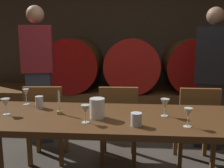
# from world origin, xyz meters

# --- Properties ---
(back_wall) EXTENTS (5.99, 0.24, 2.78)m
(back_wall) POSITION_xyz_m (0.00, 2.99, 1.39)
(back_wall) COLOR #473A2D
(back_wall) RESTS_ON ground
(barrel_shelf) EXTENTS (5.39, 0.90, 0.46)m
(barrel_shelf) POSITION_xyz_m (0.00, 2.44, 0.23)
(barrel_shelf) COLOR brown
(barrel_shelf) RESTS_ON ground
(wine_barrel_left) EXTENTS (0.87, 0.95, 0.87)m
(wine_barrel_left) POSITION_xyz_m (-0.96, 2.44, 0.89)
(wine_barrel_left) COLOR #513319
(wine_barrel_left) RESTS_ON barrel_shelf
(wine_barrel_center) EXTENTS (0.87, 0.95, 0.87)m
(wine_barrel_center) POSITION_xyz_m (0.00, 2.44, 0.89)
(wine_barrel_center) COLOR brown
(wine_barrel_center) RESTS_ON barrel_shelf
(wine_barrel_right) EXTENTS (0.87, 0.95, 0.87)m
(wine_barrel_right) POSITION_xyz_m (0.96, 2.44, 0.89)
(wine_barrel_right) COLOR brown
(wine_barrel_right) RESTS_ON barrel_shelf
(dining_table) EXTENTS (2.66, 0.80, 0.75)m
(dining_table) POSITION_xyz_m (-0.10, 0.05, 0.68)
(dining_table) COLOR #4C2D16
(dining_table) RESTS_ON ground
(chair_left) EXTENTS (0.43, 0.43, 0.88)m
(chair_left) POSITION_xyz_m (-0.92, 0.66, 0.49)
(chair_left) COLOR brown
(chair_left) RESTS_ON ground
(chair_center) EXTENTS (0.41, 0.41, 0.88)m
(chair_center) POSITION_xyz_m (-0.13, 0.71, 0.49)
(chair_center) COLOR brown
(chair_center) RESTS_ON ground
(chair_right) EXTENTS (0.40, 0.40, 0.88)m
(chair_right) POSITION_xyz_m (0.70, 0.71, 0.49)
(chair_right) COLOR brown
(chair_right) RESTS_ON ground
(guest_left) EXTENTS (0.42, 0.32, 1.75)m
(guest_left) POSITION_xyz_m (-1.18, 1.23, 0.90)
(guest_left) COLOR #33384C
(guest_left) RESTS_ON ground
(guest_right) EXTENTS (0.43, 0.34, 1.72)m
(guest_right) POSITION_xyz_m (0.97, 1.23, 0.88)
(guest_right) COLOR black
(guest_right) RESTS_ON ground
(candle_center) EXTENTS (0.05, 0.05, 0.22)m
(candle_center) POSITION_xyz_m (-0.60, 0.08, 0.81)
(candle_center) COLOR olive
(candle_center) RESTS_ON dining_table
(pitcher) EXTENTS (0.12, 0.12, 0.16)m
(pitcher) POSITION_xyz_m (-0.26, -0.01, 0.83)
(pitcher) COLOR white
(pitcher) RESTS_ON dining_table
(wine_glass_far_left) EXTENTS (0.08, 0.08, 0.14)m
(wine_glass_far_left) POSITION_xyz_m (-1.04, 0.02, 0.85)
(wine_glass_far_left) COLOR silver
(wine_glass_far_left) RESTS_ON dining_table
(wine_glass_left) EXTENTS (0.06, 0.06, 0.15)m
(wine_glass_left) POSITION_xyz_m (-1.00, 0.35, 0.86)
(wine_glass_left) COLOR silver
(wine_glass_left) RESTS_ON dining_table
(wine_glass_center) EXTENTS (0.07, 0.07, 0.14)m
(wine_glass_center) POSITION_xyz_m (-0.34, -0.13, 0.85)
(wine_glass_center) COLOR silver
(wine_glass_center) RESTS_ON dining_table
(wine_glass_right) EXTENTS (0.08, 0.08, 0.15)m
(wine_glass_right) POSITION_xyz_m (0.29, 0.09, 0.85)
(wine_glass_right) COLOR silver
(wine_glass_right) RESTS_ON dining_table
(wine_glass_far_right) EXTENTS (0.06, 0.06, 0.14)m
(wine_glass_far_right) POSITION_xyz_m (0.43, -0.16, 0.85)
(wine_glass_far_right) COLOR silver
(wine_glass_far_right) RESTS_ON dining_table
(cup_center_left) EXTENTS (0.07, 0.07, 0.11)m
(cup_center_left) POSITION_xyz_m (-0.83, 0.24, 0.80)
(cup_center_left) COLOR silver
(cup_center_left) RESTS_ON dining_table
(cup_center_right) EXTENTS (0.08, 0.08, 0.10)m
(cup_center_right) POSITION_xyz_m (0.05, -0.17, 0.80)
(cup_center_right) COLOR silver
(cup_center_right) RESTS_ON dining_table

